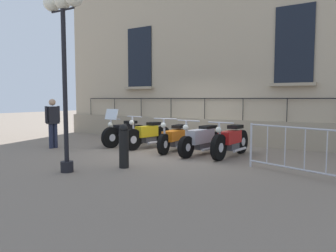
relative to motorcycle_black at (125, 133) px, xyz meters
name	(u,v)px	position (x,y,z in m)	size (l,w,h in m)	color
ground_plane	(169,152)	(0.25, 1.95, -0.44)	(60.00, 60.00, 0.00)	gray
building_facade	(210,41)	(-2.65, 1.95, 3.34)	(0.82, 13.92, 7.82)	tan
motorcycle_black	(125,133)	(0.00, 0.00, 0.00)	(1.95, 0.74, 1.29)	black
motorcycle_yellow	(148,135)	(-0.01, 0.96, 0.00)	(2.02, 0.76, 1.08)	black
motorcycle_orange	(175,138)	(0.03, 2.03, -0.03)	(2.15, 0.74, 1.07)	black
motorcycle_silver	(201,140)	(0.15, 3.00, 0.00)	(2.16, 0.73, 1.05)	black
motorcycle_red	(231,141)	(0.05, 3.87, 0.00)	(2.16, 0.74, 1.02)	black
lamppost	(63,32)	(3.79, 1.48, 2.62)	(0.37, 1.07, 3.91)	black
crowd_barrier	(295,149)	(1.43, 5.83, 0.12)	(0.80, 2.17, 1.05)	#B7B7BF
bollard	(124,146)	(2.77, 2.27, 0.08)	(0.23, 0.23, 1.03)	black
pedestrian_standing	(53,121)	(1.64, -1.69, 0.47)	(0.53, 0.26, 1.62)	#23283D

